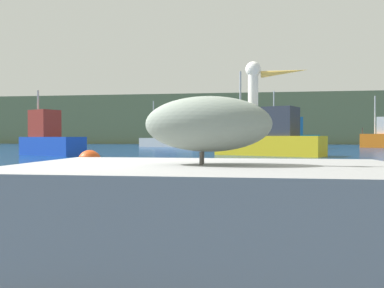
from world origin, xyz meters
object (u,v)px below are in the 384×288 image
(fishing_boat_teal, at_px, (291,137))
(pelican, at_px, (209,123))
(fishing_boat_yellow, at_px, (272,139))
(mooring_buoy, at_px, (90,162))
(fishing_boat_blue, at_px, (50,139))
(fishing_boat_white, at_px, (168,140))

(fishing_boat_teal, bearing_deg, pelican, 84.54)
(fishing_boat_yellow, relative_size, mooring_buoy, 9.36)
(mooring_buoy, bearing_deg, fishing_boat_blue, 123.03)
(fishing_boat_yellow, xyz_separation_m, fishing_boat_white, (-10.35, 19.90, -0.23))
(fishing_boat_white, xyz_separation_m, mooring_buoy, (4.19, -32.39, -0.43))
(fishing_boat_yellow, relative_size, fishing_boat_blue, 1.39)
(pelican, bearing_deg, fishing_boat_teal, 79.80)
(pelican, distance_m, fishing_boat_blue, 22.16)
(pelican, height_order, mooring_buoy, pelican)
(fishing_boat_teal, height_order, fishing_boat_yellow, fishing_boat_teal)
(pelican, relative_size, fishing_boat_white, 0.21)
(pelican, relative_size, fishing_boat_teal, 0.25)
(pelican, relative_size, fishing_boat_blue, 0.31)
(fishing_boat_teal, height_order, fishing_boat_blue, fishing_boat_teal)
(fishing_boat_teal, relative_size, fishing_boat_blue, 1.21)
(fishing_boat_white, bearing_deg, fishing_boat_yellow, 133.11)
(pelican, xyz_separation_m, mooring_buoy, (-4.36, 7.66, -0.86))
(pelican, height_order, fishing_boat_teal, fishing_boat_teal)
(fishing_boat_white, relative_size, fishing_boat_blue, 1.48)
(fishing_boat_teal, distance_m, fishing_boat_blue, 23.80)
(fishing_boat_teal, relative_size, mooring_buoy, 8.14)
(fishing_boat_yellow, height_order, fishing_boat_blue, fishing_boat_yellow)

